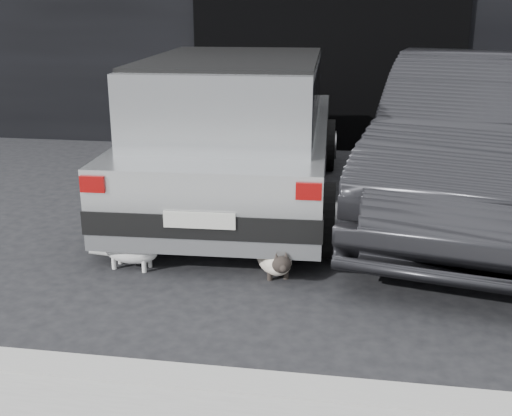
# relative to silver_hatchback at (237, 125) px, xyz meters

# --- Properties ---
(ground) EXTENTS (80.00, 80.00, 0.00)m
(ground) POSITION_rel_silver_hatchback_xyz_m (-0.19, -1.09, -0.90)
(ground) COLOR black
(ground) RESTS_ON ground
(garage_opening) EXTENTS (4.00, 0.10, 2.60)m
(garage_opening) POSITION_rel_silver_hatchback_xyz_m (0.81, 2.90, 0.40)
(garage_opening) COLOR black
(garage_opening) RESTS_ON ground
(curb) EXTENTS (18.00, 0.25, 0.12)m
(curb) POSITION_rel_silver_hatchback_xyz_m (0.81, -3.69, -0.84)
(curb) COLOR #999893
(curb) RESTS_ON ground
(silver_hatchback) EXTENTS (2.37, 4.55, 1.65)m
(silver_hatchback) POSITION_rel_silver_hatchback_xyz_m (0.00, 0.00, 0.00)
(silver_hatchback) COLOR silver
(silver_hatchback) RESTS_ON ground
(second_car) EXTENTS (2.78, 5.38, 1.69)m
(second_car) POSITION_rel_silver_hatchback_xyz_m (2.56, -0.03, -0.06)
(second_car) COLOR black
(second_car) RESTS_ON ground
(cat_siamese) EXTENTS (0.45, 0.77, 0.29)m
(cat_siamese) POSITION_rel_silver_hatchback_xyz_m (0.68, -1.90, -0.77)
(cat_siamese) COLOR beige
(cat_siamese) RESTS_ON ground
(cat_white) EXTENTS (0.71, 0.28, 0.33)m
(cat_white) POSITION_rel_silver_hatchback_xyz_m (-0.53, -1.97, -0.74)
(cat_white) COLOR white
(cat_white) RESTS_ON ground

